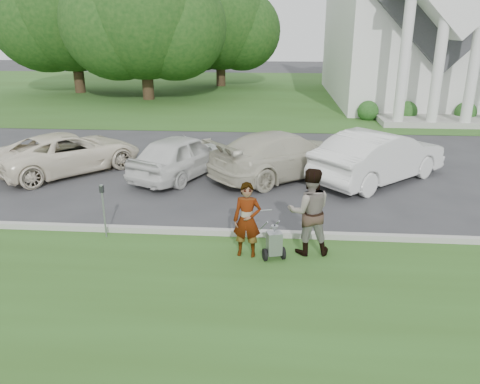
# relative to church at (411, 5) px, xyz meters

# --- Properties ---
(ground) EXTENTS (120.00, 120.00, 0.00)m
(ground) POSITION_rel_church_xyz_m (-9.00, -23.11, -5.94)
(ground) COLOR #333335
(ground) RESTS_ON ground
(grass_strip) EXTENTS (80.00, 7.00, 0.01)m
(grass_strip) POSITION_rel_church_xyz_m (-9.00, -26.11, -5.93)
(grass_strip) COLOR #31521C
(grass_strip) RESTS_ON ground
(church_lawn) EXTENTS (80.00, 30.00, 0.01)m
(church_lawn) POSITION_rel_church_xyz_m (-9.00, 3.89, -5.93)
(church_lawn) COLOR #31521C
(church_lawn) RESTS_ON ground
(curb) EXTENTS (80.00, 0.18, 0.15)m
(curb) POSITION_rel_church_xyz_m (-9.00, -22.56, -5.86)
(curb) COLOR #9E9E93
(curb) RESTS_ON ground
(church) EXTENTS (9.19, 19.00, 24.10)m
(church) POSITION_rel_church_xyz_m (0.00, 0.00, 0.00)
(church) COLOR white
(church) RESTS_ON ground
(tree_left) EXTENTS (10.63, 8.40, 9.71)m
(tree_left) POSITION_rel_church_xyz_m (-17.01, -1.13, -0.83)
(tree_left) COLOR #332316
(tree_left) RESTS_ON ground
(tree_far) EXTENTS (11.64, 9.20, 10.73)m
(tree_far) POSITION_rel_church_xyz_m (-23.01, 1.87, -0.25)
(tree_far) COLOR #332316
(tree_far) RESTS_ON ground
(tree_back) EXTENTS (9.61, 7.60, 8.89)m
(tree_back) POSITION_rel_church_xyz_m (-13.01, 6.87, -1.21)
(tree_back) COLOR #332316
(tree_back) RESTS_ON ground
(striping_cart) EXTENTS (0.61, 0.97, 0.84)m
(striping_cart) POSITION_rel_church_xyz_m (-8.30, -23.68, -5.58)
(striping_cart) COLOR black
(striping_cart) RESTS_ON ground
(person_left) EXTENTS (0.62, 0.44, 1.62)m
(person_left) POSITION_rel_church_xyz_m (-8.87, -23.55, -5.13)
(person_left) COLOR #999999
(person_left) RESTS_ON ground
(person_right) EXTENTS (1.00, 0.81, 1.91)m
(person_right) POSITION_rel_church_xyz_m (-7.57, -23.31, -4.99)
(person_right) COLOR #999999
(person_right) RESTS_ON ground
(parking_meter_near) EXTENTS (0.09, 0.08, 1.30)m
(parking_meter_near) POSITION_rel_church_xyz_m (-12.21, -22.89, -5.12)
(parking_meter_near) COLOR #909398
(parking_meter_near) RESTS_ON ground
(car_a) EXTENTS (4.84, 5.00, 1.32)m
(car_a) POSITION_rel_church_xyz_m (-15.24, -17.81, -5.28)
(car_a) COLOR #F1E6CC
(car_a) RESTS_ON ground
(car_b) EXTENTS (3.26, 4.45, 1.41)m
(car_b) POSITION_rel_church_xyz_m (-11.35, -18.03, -5.23)
(car_b) COLOR silver
(car_b) RESTS_ON ground
(car_c) EXTENTS (5.27, 4.85, 1.48)m
(car_c) POSITION_rel_church_xyz_m (-8.07, -17.81, -5.20)
(car_c) COLOR beige
(car_c) RESTS_ON ground
(car_d) EXTENTS (4.78, 4.58, 1.62)m
(car_d) POSITION_rel_church_xyz_m (-5.07, -18.06, -5.13)
(car_d) COLOR silver
(car_d) RESTS_ON ground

